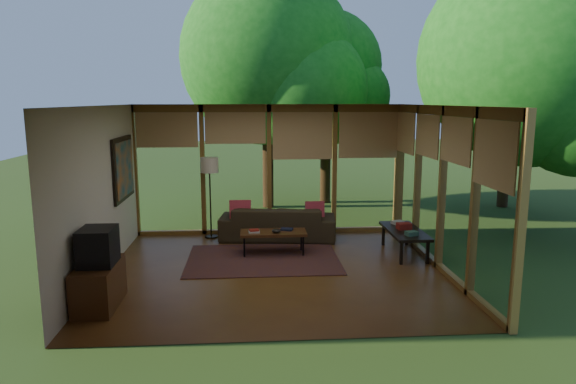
{
  "coord_description": "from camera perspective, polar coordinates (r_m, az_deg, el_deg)",
  "views": [
    {
      "loc": [
        -0.39,
        -8.1,
        2.79
      ],
      "look_at": [
        0.26,
        0.7,
        1.2
      ],
      "focal_mm": 32.0,
      "sensor_mm": 36.0,
      "label": 1
    }
  ],
  "objects": [
    {
      "name": "wall_painting",
      "position": [
        9.86,
        -17.82,
        2.51
      ],
      "size": [
        0.06,
        1.35,
        1.15
      ],
      "color": "black",
      "rests_on": "wall_left"
    },
    {
      "name": "rug",
      "position": [
        9.17,
        -2.77,
        -7.45
      ],
      "size": [
        2.66,
        1.89,
        0.01
      ],
      "primitive_type": "cube",
      "color": "brown",
      "rests_on": "floor"
    },
    {
      "name": "floor_lamp",
      "position": [
        10.43,
        -8.72,
        2.47
      ],
      "size": [
        0.36,
        0.36,
        1.65
      ],
      "color": "black",
      "rests_on": "floor"
    },
    {
      "name": "window_wall_right",
      "position": [
        8.81,
        16.73,
        0.38
      ],
      "size": [
        0.12,
        5.0,
        2.7
      ],
      "primitive_type": "cube",
      "color": "olive",
      "rests_on": "ground"
    },
    {
      "name": "window_wall_back",
      "position": [
        10.71,
        -2.1,
        2.49
      ],
      "size": [
        5.5,
        0.12,
        2.7
      ],
      "primitive_type": "cube",
      "color": "olive",
      "rests_on": "ground"
    },
    {
      "name": "ct_bowl",
      "position": [
        9.26,
        -1.3,
        -4.34
      ],
      "size": [
        0.16,
        0.16,
        0.07
      ],
      "primitive_type": "ellipsoid",
      "color": "black",
      "rests_on": "coffee_table"
    },
    {
      "name": "tree_far",
      "position": [
        14.35,
        22.22,
        10.37
      ],
      "size": [
        3.12,
        3.12,
        4.58
      ],
      "color": "#392514",
      "rests_on": "ground"
    },
    {
      "name": "media_cabinet",
      "position": [
        7.54,
        -20.26,
        -9.71
      ],
      "size": [
        0.5,
        1.0,
        0.6
      ],
      "primitive_type": "cube",
      "color": "#502C16",
      "rests_on": "floor"
    },
    {
      "name": "side_console",
      "position": [
        9.61,
        12.83,
        -4.37
      ],
      "size": [
        0.6,
        1.4,
        0.46
      ],
      "color": "black",
      "rests_on": "floor"
    },
    {
      "name": "ceiling",
      "position": [
        8.11,
        -1.48,
        9.58
      ],
      "size": [
        5.5,
        5.5,
        0.0
      ],
      "primitive_type": "plane",
      "rotation": [
        3.14,
        0.0,
        0.0
      ],
      "color": "silver",
      "rests_on": "ground"
    },
    {
      "name": "tree_se",
      "position": [
        11.51,
        25.01,
        13.15
      ],
      "size": [
        4.27,
        4.27,
        5.71
      ],
      "color": "#392514",
      "rests_on": "ground"
    },
    {
      "name": "floor",
      "position": [
        8.58,
        -1.4,
        -8.76
      ],
      "size": [
        5.5,
        5.5,
        0.0
      ],
      "primitive_type": "plane",
      "color": "brown",
      "rests_on": "ground"
    },
    {
      "name": "sofa",
      "position": [
        10.41,
        -1.16,
        -3.41
      ],
      "size": [
        2.39,
        1.17,
        0.67
      ],
      "primitive_type": "imported",
      "rotation": [
        0.0,
        0.0,
        3.02
      ],
      "color": "#332A19",
      "rests_on": "floor"
    },
    {
      "name": "tree_nw",
      "position": [
        13.41,
        -2.33,
        14.69
      ],
      "size": [
        4.41,
        4.41,
        6.05
      ],
      "color": "#392514",
      "rests_on": "ground"
    },
    {
      "name": "wall_left",
      "position": [
        8.56,
        -20.15,
        -0.09
      ],
      "size": [
        0.04,
        5.0,
        2.7
      ],
      "primitive_type": "cube",
      "color": "silver",
      "rests_on": "ground"
    },
    {
      "name": "pillow_right",
      "position": [
        10.38,
        3.0,
        -2.14
      ],
      "size": [
        0.38,
        0.2,
        0.4
      ],
      "primitive_type": "cube",
      "rotation": [
        -0.21,
        0.0,
        0.0
      ],
      "color": "maroon",
      "rests_on": "sofa"
    },
    {
      "name": "console_book_b",
      "position": [
        9.64,
        12.77,
        -3.72
      ],
      "size": [
        0.26,
        0.2,
        0.11
      ],
      "primitive_type": "cube",
      "rotation": [
        0.0,
        0.0,
        0.11
      ],
      "color": "maroon",
      "rests_on": "side_console"
    },
    {
      "name": "pillow_left",
      "position": [
        10.29,
        -5.32,
        -2.14
      ],
      "size": [
        0.43,
        0.23,
        0.45
      ],
      "primitive_type": "cube",
      "rotation": [
        -0.21,
        0.0,
        0.0
      ],
      "color": "maroon",
      "rests_on": "sofa"
    },
    {
      "name": "ct_book_upper",
      "position": [
        9.3,
        -3.79,
        -4.25
      ],
      "size": [
        0.19,
        0.16,
        0.03
      ],
      "primitive_type": "cube",
      "rotation": [
        0.0,
        0.0,
        0.23
      ],
      "color": "maroon",
      "rests_on": "coffee_table"
    },
    {
      "name": "television",
      "position": [
        7.38,
        -20.38,
        -5.68
      ],
      "size": [
        0.45,
        0.55,
        0.5
      ],
      "primitive_type": "cube",
      "color": "black",
      "rests_on": "media_cabinet"
    },
    {
      "name": "console_book_a",
      "position": [
        9.23,
        13.57,
        -4.49
      ],
      "size": [
        0.23,
        0.19,
        0.07
      ],
      "primitive_type": "cube",
      "rotation": [
        0.0,
        0.0,
        0.24
      ],
      "color": "#355D4B",
      "rests_on": "side_console"
    },
    {
      "name": "ct_book_lower",
      "position": [
        9.31,
        -3.79,
        -4.42
      ],
      "size": [
        0.21,
        0.16,
        0.03
      ],
      "primitive_type": "cube",
      "rotation": [
        0.0,
        0.0,
        0.06
      ],
      "color": "#BAB3A8",
      "rests_on": "coffee_table"
    },
    {
      "name": "tree_ne",
      "position": [
        14.08,
        4.27,
        13.72
      ],
      "size": [
        2.93,
        2.93,
        5.14
      ],
      "color": "#392514",
      "rests_on": "ground"
    },
    {
      "name": "ct_book_side",
      "position": [
        9.46,
        -0.15,
        -4.16
      ],
      "size": [
        0.25,
        0.22,
        0.03
      ],
      "primitive_type": "cube",
      "rotation": [
        0.0,
        0.0,
        -0.29
      ],
      "color": "black",
      "rests_on": "coffee_table"
    },
    {
      "name": "coffee_table",
      "position": [
        9.38,
        -1.64,
        -4.61
      ],
      "size": [
        1.2,
        0.5,
        0.43
      ],
      "color": "#502C16",
      "rests_on": "floor"
    },
    {
      "name": "exterior_lawn",
      "position": [
        18.37,
        23.01,
        0.63
      ],
      "size": [
        40.0,
        40.0,
        0.0
      ],
      "primitive_type": "plane",
      "color": "#2E4B1C",
      "rests_on": "ground"
    },
    {
      "name": "console_book_c",
      "position": [
        10.01,
        12.1,
        -3.32
      ],
      "size": [
        0.26,
        0.22,
        0.06
      ],
      "primitive_type": "cube",
      "rotation": [
        0.0,
        0.0,
        0.33
      ],
      "color": "#BAB3A8",
      "rests_on": "side_console"
    },
    {
      "name": "wall_front",
      "position": [
        5.8,
        -0.23,
        -4.15
      ],
      "size": [
        5.5,
        0.04,
        2.7
      ],
      "primitive_type": "cube",
      "color": "silver",
      "rests_on": "ground"
    }
  ]
}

